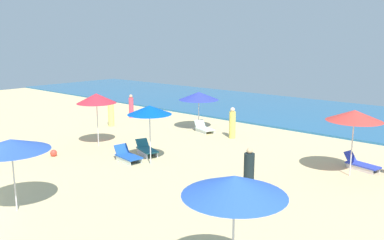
{
  "coord_description": "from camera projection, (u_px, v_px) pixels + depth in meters",
  "views": [
    {
      "loc": [
        13.0,
        -3.54,
        5.39
      ],
      "look_at": [
        0.05,
        11.42,
        1.34
      ],
      "focal_mm": 37.38,
      "sensor_mm": 36.0,
      "label": 1
    }
  ],
  "objects": [
    {
      "name": "umbrella_6",
      "position": [
        199.0,
        96.0,
        23.75
      ],
      "size": [
        2.36,
        2.36,
        2.27
      ],
      "color": "silver",
      "rests_on": "ground_plane"
    },
    {
      "name": "umbrella_5",
      "position": [
        11.0,
        145.0,
        12.31
      ],
      "size": [
        2.35,
        2.35,
        2.35
      ],
      "color": "silver",
      "rests_on": "ground_plane"
    },
    {
      "name": "ocean",
      "position": [
        301.0,
        111.0,
        29.73
      ],
      "size": [
        60.0,
        12.2,
        0.12
      ],
      "primitive_type": "cube",
      "color": "#246294",
      "rests_on": "ground_plane"
    },
    {
      "name": "lounge_chair_3_0",
      "position": [
        361.0,
        164.0,
        16.68
      ],
      "size": [
        1.54,
        0.88,
        0.67
      ],
      "rotation": [
        0.0,
        0.0,
        1.34
      ],
      "color": "silver",
      "rests_on": "ground_plane"
    },
    {
      "name": "umbrella_1",
      "position": [
        150.0,
        110.0,
        16.99
      ],
      "size": [
        1.9,
        1.9,
        2.6
      ],
      "color": "silver",
      "rests_on": "ground_plane"
    },
    {
      "name": "beach_ball_0",
      "position": [
        54.0,
        153.0,
        18.59
      ],
      "size": [
        0.31,
        0.31,
        0.31
      ],
      "primitive_type": "sphere",
      "color": "#EC4132",
      "rests_on": "ground_plane"
    },
    {
      "name": "lounge_chair_6_0",
      "position": [
        204.0,
        128.0,
        23.39
      ],
      "size": [
        1.46,
        1.02,
        0.65
      ],
      "rotation": [
        0.0,
        0.0,
        1.25
      ],
      "color": "silver",
      "rests_on": "ground_plane"
    },
    {
      "name": "beachgoer_5",
      "position": [
        232.0,
        124.0,
        21.87
      ],
      "size": [
        0.39,
        0.39,
        1.72
      ],
      "rotation": [
        0.0,
        0.0,
        1.46
      ],
      "color": "#E4D45D",
      "rests_on": "ground_plane"
    },
    {
      "name": "beachgoer_1",
      "position": [
        111.0,
        114.0,
        24.91
      ],
      "size": [
        0.47,
        0.47,
        1.62
      ],
      "rotation": [
        0.0,
        0.0,
        2.78
      ],
      "color": "#ECDE6C",
      "rests_on": "ground_plane"
    },
    {
      "name": "lounge_chair_1_1",
      "position": [
        146.0,
        149.0,
        18.79
      ],
      "size": [
        1.56,
        1.05,
        0.66
      ],
      "rotation": [
        0.0,
        0.0,
        1.23
      ],
      "color": "silver",
      "rests_on": "ground_plane"
    },
    {
      "name": "umbrella_2",
      "position": [
        96.0,
        98.0,
        20.02
      ],
      "size": [
        1.98,
        1.98,
        2.69
      ],
      "color": "silver",
      "rests_on": "ground_plane"
    },
    {
      "name": "lounge_chair_1_0",
      "position": [
        128.0,
        156.0,
        17.78
      ],
      "size": [
        1.46,
        0.85,
        0.69
      ],
      "rotation": [
        0.0,
        0.0,
        1.43
      ],
      "color": "silver",
      "rests_on": "ground_plane"
    },
    {
      "name": "umbrella_0",
      "position": [
        234.0,
        186.0,
        7.98
      ],
      "size": [
        2.16,
        2.16,
        2.71
      ],
      "color": "silver",
      "rests_on": "ground_plane"
    },
    {
      "name": "beachgoer_2",
      "position": [
        131.0,
        107.0,
        27.64
      ],
      "size": [
        0.41,
        0.41,
        1.61
      ],
      "rotation": [
        0.0,
        0.0,
        0.38
      ],
      "color": "#E9445D",
      "rests_on": "ground_plane"
    },
    {
      "name": "umbrella_3",
      "position": [
        354.0,
        116.0,
        15.48
      ],
      "size": [
        2.15,
        2.15,
        2.67
      ],
      "color": "silver",
      "rests_on": "ground_plane"
    },
    {
      "name": "beachgoer_4",
      "position": [
        249.0,
        171.0,
        14.34
      ],
      "size": [
        0.53,
        0.53,
        1.58
      ],
      "rotation": [
        0.0,
        0.0,
        5.7
      ],
      "color": "black",
      "rests_on": "ground_plane"
    }
  ]
}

